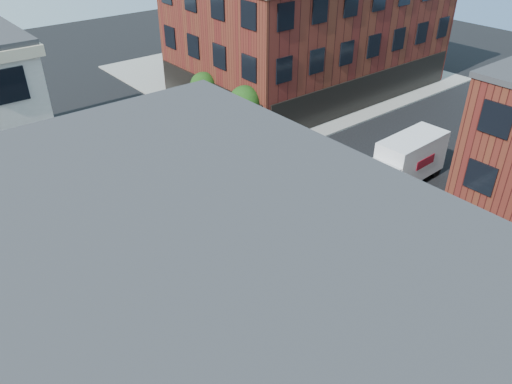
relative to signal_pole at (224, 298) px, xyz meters
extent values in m
plane|color=black|center=(6.72, 6.68, -2.86)|extent=(120.00, 120.00, 0.00)
cube|color=gray|center=(27.72, 27.68, -2.78)|extent=(30.00, 30.00, 0.15)
cube|color=#4F1713|center=(27.22, 22.68, 3.14)|extent=(25.00, 16.00, 12.00)
cylinder|color=black|center=(14.22, 16.68, -1.97)|extent=(0.18, 0.18, 1.47)
cylinder|color=black|center=(14.22, 16.68, -1.24)|extent=(0.12, 0.12, 1.47)
sphere|color=#16360E|center=(14.22, 16.68, 0.44)|extent=(2.69, 2.69, 2.69)
sphere|color=#16360E|center=(14.47, 16.58, -0.10)|extent=(1.85, 1.85, 1.85)
cylinder|color=black|center=(14.22, 22.68, -2.04)|extent=(0.18, 0.18, 1.33)
cylinder|color=black|center=(14.22, 22.68, -1.38)|extent=(0.12, 0.12, 1.33)
sphere|color=#16360E|center=(14.22, 22.68, 0.14)|extent=(2.43, 2.43, 2.43)
sphere|color=#16360E|center=(14.47, 22.58, -0.35)|extent=(1.67, 1.67, 1.67)
cylinder|color=black|center=(-0.08, -0.12, -0.56)|extent=(0.12, 0.12, 4.60)
cylinder|color=black|center=(-0.08, -0.12, -2.56)|extent=(0.28, 0.28, 0.30)
cube|color=#053819|center=(0.47, -0.12, 0.29)|extent=(1.10, 0.03, 0.22)
cube|color=#053819|center=(-0.08, 0.43, 0.54)|extent=(0.03, 1.10, 0.22)
imported|color=black|center=(0.27, -0.02, 1.04)|extent=(0.22, 0.18, 1.10)
imported|color=black|center=(-0.18, 0.23, 1.04)|extent=(0.18, 0.22, 1.10)
cube|color=silver|center=(19.03, 3.92, -0.87)|extent=(5.56, 2.54, 2.93)
cube|color=maroon|center=(19.07, 2.72, -0.87)|extent=(2.08, 0.11, 0.66)
cube|color=maroon|center=(18.99, 5.12, -0.87)|extent=(2.08, 0.11, 0.66)
cube|color=#B8B8BB|center=(15.44, 3.81, -1.39)|extent=(1.96, 2.33, 1.89)
cube|color=black|center=(14.55, 3.78, -1.06)|extent=(0.15, 1.80, 0.85)
cube|color=black|center=(17.90, 3.89, -2.38)|extent=(7.59, 1.19, 0.24)
cylinder|color=black|center=(15.48, 2.81, -2.38)|extent=(0.96, 0.36, 0.95)
cylinder|color=black|center=(15.41, 4.80, -2.38)|extent=(0.96, 0.36, 0.95)
cylinder|color=black|center=(18.88, 2.93, -2.38)|extent=(0.96, 0.36, 0.95)
cylinder|color=black|center=(18.81, 4.91, -2.38)|extent=(0.96, 0.36, 0.95)
cylinder|color=black|center=(21.14, 3.00, -2.38)|extent=(0.96, 0.36, 0.95)
cylinder|color=black|center=(21.08, 4.98, -2.38)|extent=(0.96, 0.36, 0.95)
cube|color=#D65609|center=(3.24, 0.98, -2.83)|extent=(0.53, 0.53, 0.05)
cone|color=#D65609|center=(3.24, 0.98, -2.46)|extent=(0.50, 0.50, 0.79)
cylinder|color=white|center=(3.24, 0.98, -2.35)|extent=(0.31, 0.31, 0.09)
camera|label=1|loc=(-9.04, -13.40, 15.41)|focal=35.00mm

